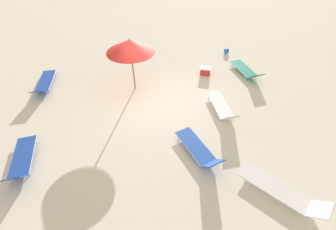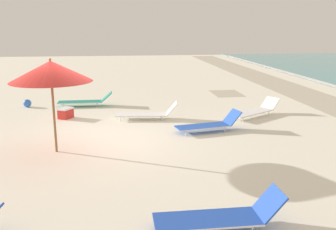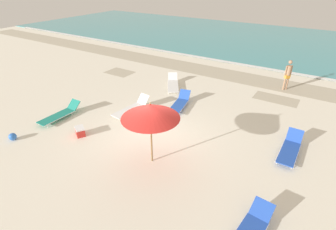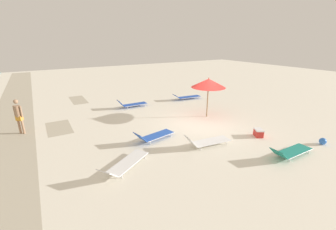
{
  "view_description": "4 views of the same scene",
  "coord_description": "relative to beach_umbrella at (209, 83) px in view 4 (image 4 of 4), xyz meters",
  "views": [
    {
      "loc": [
        1.66,
        7.69,
        5.98
      ],
      "look_at": [
        -0.01,
        1.96,
        0.65
      ],
      "focal_mm": 24.0,
      "sensor_mm": 36.0,
      "label": 1
    },
    {
      "loc": [
        10.13,
        0.74,
        3.17
      ],
      "look_at": [
        0.95,
        1.92,
        0.93
      ],
      "focal_mm": 40.0,
      "sensor_mm": 36.0,
      "label": 2
    },
    {
      "loc": [
        5.35,
        -7.08,
        6.12
      ],
      "look_at": [
        0.01,
        1.26,
        0.7
      ],
      "focal_mm": 28.0,
      "sensor_mm": 36.0,
      "label": 3
    },
    {
      "loc": [
        -9.26,
        7.73,
        4.52
      ],
      "look_at": [
        0.39,
        2.02,
        0.7
      ],
      "focal_mm": 24.0,
      "sensor_mm": 36.0,
      "label": 4
    }
  ],
  "objects": [
    {
      "name": "ground_plane",
      "position": [
        -0.72,
        0.94,
        -2.14
      ],
      "size": [
        60.0,
        60.0,
        0.16
      ],
      "color": "silver"
    },
    {
      "name": "sun_lounger_beside_umbrella",
      "position": [
        3.98,
        -1.32,
        -1.85
      ],
      "size": [
        0.84,
        2.33,
        0.5
      ],
      "rotation": [
        0.0,
        0.0,
        -0.11
      ],
      "color": "blue",
      "rests_on": "ground_plane"
    },
    {
      "name": "sun_lounger_under_umbrella",
      "position": [
        -3.04,
        6.38,
        -1.85
      ],
      "size": [
        1.76,
        2.26,
        0.55
      ],
      "rotation": [
        0.0,
        0.0,
        0.58
      ],
      "color": "white",
      "rests_on": "ground_plane"
    },
    {
      "name": "beach_ball",
      "position": [
        -5.65,
        -1.99,
        -1.9
      ],
      "size": [
        0.31,
        0.31,
        0.31
      ],
      "color": "blue",
      "rests_on": "ground_plane"
    },
    {
      "name": "sun_lounger_near_water_right",
      "position": [
        -3.09,
        2.58,
        -1.84
      ],
      "size": [
        0.84,
        2.18,
        0.61
      ],
      "rotation": [
        0.0,
        0.0,
        -0.11
      ],
      "color": "white",
      "rests_on": "ground_plane"
    },
    {
      "name": "cooler_box",
      "position": [
        -3.58,
        -0.24,
        -1.87
      ],
      "size": [
        0.61,
        0.56,
        0.37
      ],
      "rotation": [
        0.0,
        0.0,
        2.61
      ],
      "color": "red",
      "rests_on": "ground_plane"
    },
    {
      "name": "sun_lounger_mid_beach_solo",
      "position": [
        -5.55,
        0.28,
        -1.85
      ],
      "size": [
        0.64,
        2.13,
        0.55
      ],
      "rotation": [
        0.0,
        0.0,
        0.0
      ],
      "color": "#1E8475",
      "rests_on": "ground_plane"
    },
    {
      "name": "sun_lounger_mid_beach_pair_a",
      "position": [
        -1.36,
        4.33,
        -1.84
      ],
      "size": [
        1.0,
        2.1,
        0.59
      ],
      "rotation": [
        0.0,
        0.0,
        0.2
      ],
      "color": "blue",
      "rests_on": "ground_plane"
    },
    {
      "name": "sun_lounger_near_water_left",
      "position": [
        4.17,
        3.19,
        -1.84
      ],
      "size": [
        0.64,
        2.05,
        0.61
      ],
      "rotation": [
        0.0,
        0.0,
        0.0
      ],
      "color": "blue",
      "rests_on": "ground_plane"
    },
    {
      "name": "beachgoer_wading_adult",
      "position": [
        2.7,
        9.67,
        -1.06
      ],
      "size": [
        0.33,
        0.36,
        1.76
      ],
      "rotation": [
        0.0,
        0.0,
        4.01
      ],
      "color": "#A37A5B",
      "rests_on": "ground_plane"
    },
    {
      "name": "beach_umbrella",
      "position": [
        0.0,
        0.0,
        0.0
      ],
      "size": [
        2.01,
        2.01,
        2.39
      ],
      "color": "olive",
      "rests_on": "ground_plane"
    }
  ]
}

